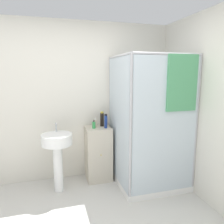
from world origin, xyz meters
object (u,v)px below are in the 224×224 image
Objects in this scene: sink at (57,148)px; shampoo_bottle_tall_black at (102,119)px; soap_dispenser at (94,125)px; lotion_bottle_white at (95,123)px; shampoo_bottle_blue at (106,121)px.

shampoo_bottle_tall_black reaches higher than sink.
shampoo_bottle_tall_black reaches higher than soap_dispenser.
lotion_bottle_white is (0.04, 0.09, 0.01)m from soap_dispenser.
soap_dispenser is 0.10m from lotion_bottle_white.
soap_dispenser is 0.20m from shampoo_bottle_tall_black.
sink is at bearing -159.41° from shampoo_bottle_tall_black.
shampoo_bottle_tall_black is 0.13m from lotion_bottle_white.
soap_dispenser is 0.61× the size of shampoo_bottle_blue.
lotion_bottle_white reaches higher than soap_dispenser.
shampoo_bottle_tall_black is (0.72, 0.27, 0.33)m from sink.
soap_dispenser is at bearing -145.06° from shampoo_bottle_tall_black.
soap_dispenser is 0.19m from shampoo_bottle_blue.
lotion_bottle_white is at bearing 65.71° from soap_dispenser.
shampoo_bottle_tall_black is at bearing 102.09° from shampoo_bottle_blue.
shampoo_bottle_tall_black is 1.63× the size of lotion_bottle_white.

